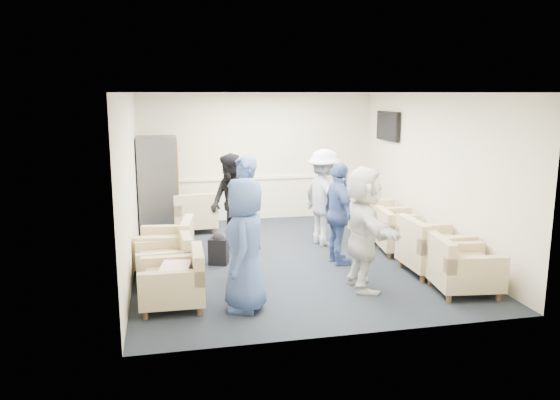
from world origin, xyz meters
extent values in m
plane|color=black|center=(0.00, 0.00, 0.00)|extent=(6.00, 6.00, 0.00)
plane|color=white|center=(0.00, 0.00, 2.70)|extent=(6.00, 6.00, 0.00)
cube|color=beige|center=(0.00, 3.00, 1.35)|extent=(5.00, 0.02, 2.70)
cube|color=beige|center=(0.00, -3.00, 1.35)|extent=(5.00, 0.02, 2.70)
cube|color=beige|center=(-2.50, 0.00, 1.35)|extent=(0.02, 6.00, 2.70)
cube|color=beige|center=(2.50, 0.00, 1.35)|extent=(0.02, 6.00, 2.70)
cube|color=silver|center=(0.00, 2.98, 0.90)|extent=(4.98, 0.04, 0.06)
cube|color=black|center=(2.44, 1.80, 2.05)|extent=(0.07, 1.00, 0.58)
cube|color=black|center=(2.40, 1.80, 2.05)|extent=(0.01, 0.92, 0.50)
cube|color=#52535B|center=(2.48, 1.80, 1.90)|extent=(0.04, 0.10, 0.25)
cube|color=tan|center=(-1.95, -1.74, 0.24)|extent=(0.82, 0.82, 0.26)
cube|color=olive|center=(-1.95, -1.74, 0.42)|extent=(0.57, 0.53, 0.09)
cube|color=tan|center=(-1.62, -1.75, 0.56)|extent=(0.15, 0.80, 0.38)
cube|color=tan|center=(-2.05, -0.83, 0.24)|extent=(0.81, 0.81, 0.25)
cube|color=olive|center=(-2.05, -0.83, 0.41)|extent=(0.56, 0.53, 0.09)
cube|color=tan|center=(-1.73, -0.81, 0.54)|extent=(0.17, 0.78, 0.36)
cube|color=tan|center=(-2.02, -0.13, 0.25)|extent=(0.95, 0.95, 0.27)
cube|color=olive|center=(-2.02, -0.13, 0.44)|extent=(0.65, 0.62, 0.10)
cube|color=tan|center=(-1.68, -0.18, 0.59)|extent=(0.26, 0.84, 0.39)
cube|color=tan|center=(1.97, -2.05, 0.26)|extent=(0.94, 0.94, 0.28)
cube|color=olive|center=(1.97, -2.05, 0.44)|extent=(0.64, 0.61, 0.10)
cube|color=tan|center=(1.62, -2.00, 0.59)|extent=(0.24, 0.85, 0.39)
cube|color=tan|center=(1.98, -1.18, 0.27)|extent=(0.90, 0.90, 0.30)
cube|color=olive|center=(1.98, -1.18, 0.48)|extent=(0.63, 0.59, 0.11)
cube|color=tan|center=(1.61, -1.18, 0.63)|extent=(0.15, 0.90, 0.42)
cube|color=tan|center=(1.97, -0.11, 0.25)|extent=(0.90, 0.90, 0.26)
cube|color=olive|center=(1.97, -0.11, 0.42)|extent=(0.62, 0.59, 0.09)
cube|color=tan|center=(1.64, -0.06, 0.57)|extent=(0.24, 0.81, 0.38)
cube|color=tan|center=(1.91, 0.87, 0.28)|extent=(0.94, 0.94, 0.30)
cube|color=olive|center=(1.91, 0.87, 0.49)|extent=(0.65, 0.61, 0.11)
cube|color=tan|center=(1.52, 0.88, 0.65)|extent=(0.18, 0.92, 0.43)
cube|color=tan|center=(-1.46, 2.20, 0.26)|extent=(0.95, 0.95, 0.28)
cube|color=olive|center=(-1.46, 2.20, 0.45)|extent=(0.62, 0.65, 0.10)
cube|color=tan|center=(-1.41, 1.85, 0.60)|extent=(0.86, 0.24, 0.40)
cube|color=#52535B|center=(-2.10, 2.24, 0.94)|extent=(0.74, 0.89, 1.88)
cube|color=orange|center=(-1.72, 2.24, 1.03)|extent=(0.02, 0.76, 1.50)
cube|color=black|center=(-1.72, 2.24, 0.25)|extent=(0.02, 0.45, 0.12)
cube|color=black|center=(-1.19, -0.07, 0.21)|extent=(0.35, 0.30, 0.42)
sphere|color=black|center=(-1.19, -0.07, 0.40)|extent=(0.21, 0.21, 0.21)
cube|color=silver|center=(-1.90, -1.74, 0.49)|extent=(0.43, 0.52, 0.14)
imported|color=#3B538F|center=(-1.05, -1.99, 0.84)|extent=(0.71, 0.92, 1.68)
imported|color=#3B538F|center=(-0.89, -0.92, 0.92)|extent=(0.46, 0.68, 1.83)
imported|color=black|center=(-0.89, 0.51, 0.85)|extent=(0.93, 1.02, 1.71)
imported|color=silver|center=(0.80, 0.70, 0.86)|extent=(0.94, 1.26, 1.73)
imported|color=#3B538F|center=(0.69, -0.44, 0.82)|extent=(0.47, 0.99, 1.64)
imported|color=silver|center=(0.66, -1.61, 0.87)|extent=(0.62, 1.64, 1.73)
camera|label=1|loc=(-2.02, -8.47, 2.69)|focal=35.00mm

